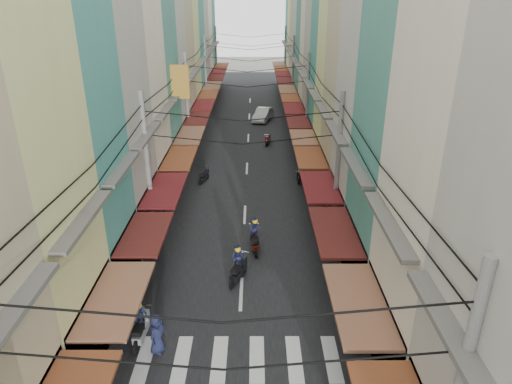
{
  "coord_description": "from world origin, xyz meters",
  "views": [
    {
      "loc": [
        0.64,
        -19.04,
        12.56
      ],
      "look_at": [
        0.68,
        3.48,
        2.64
      ],
      "focal_mm": 32.0,
      "sensor_mm": 36.0,
      "label": 1
    }
  ],
  "objects_px": {
    "white_car": "(263,121)",
    "bicycle": "(358,281)",
    "traffic_sign": "(369,304)",
    "market_umbrella": "(366,240)"
  },
  "relations": [
    {
      "from": "white_car",
      "to": "bicycle",
      "type": "bearing_deg",
      "value": -66.6
    },
    {
      "from": "white_car",
      "to": "traffic_sign",
      "type": "relative_size",
      "value": 1.64
    },
    {
      "from": "white_car",
      "to": "bicycle",
      "type": "relative_size",
      "value": 2.92
    },
    {
      "from": "white_car",
      "to": "market_umbrella",
      "type": "distance_m",
      "value": 29.55
    },
    {
      "from": "bicycle",
      "to": "market_umbrella",
      "type": "height_order",
      "value": "market_umbrella"
    },
    {
      "from": "traffic_sign",
      "to": "white_car",
      "type": "bearing_deg",
      "value": 95.7
    },
    {
      "from": "white_car",
      "to": "bicycle",
      "type": "distance_m",
      "value": 29.6
    },
    {
      "from": "bicycle",
      "to": "traffic_sign",
      "type": "relative_size",
      "value": 0.56
    },
    {
      "from": "white_car",
      "to": "traffic_sign",
      "type": "bearing_deg",
      "value": -68.73
    },
    {
      "from": "white_car",
      "to": "market_umbrella",
      "type": "relative_size",
      "value": 1.9
    }
  ]
}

